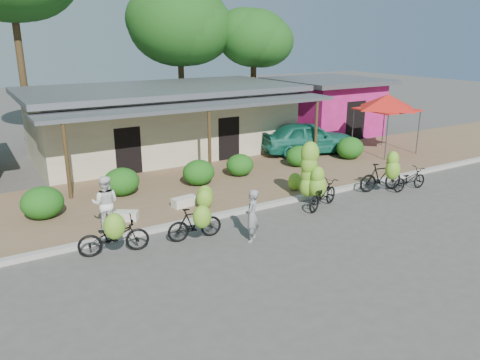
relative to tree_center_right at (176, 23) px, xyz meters
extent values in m
plane|color=#4B4845|center=(-3.31, -16.61, -6.42)|extent=(100.00, 100.00, 0.00)
cube|color=brown|center=(-3.31, -11.61, -6.36)|extent=(60.00, 6.00, 0.12)
cube|color=#A8A399|center=(-3.31, -14.61, -6.35)|extent=(60.00, 0.25, 0.15)
cube|color=beige|center=(-3.31, -5.61, -4.87)|extent=(12.00, 6.00, 3.10)
cube|color=slate|center=(-3.31, -5.61, -3.20)|extent=(13.00, 7.00, 0.25)
cube|color=black|center=(-3.31, -8.56, -5.32)|extent=(1.40, 0.12, 2.20)
cube|color=slate|center=(-3.31, -9.61, -3.52)|extent=(13.00, 2.00, 0.15)
cylinder|color=#48341D|center=(-8.91, -10.51, -5.00)|extent=(0.14, 0.14, 2.85)
cylinder|color=#48341D|center=(-3.31, -10.51, -5.00)|extent=(0.14, 0.14, 2.85)
cylinder|color=#48341D|center=(2.29, -10.51, -5.00)|extent=(0.14, 0.14, 2.85)
cube|color=#D82183|center=(7.19, -5.61, -4.92)|extent=(5.00, 5.00, 3.00)
cube|color=slate|center=(7.19, -5.61, -3.30)|extent=(6.00, 6.00, 0.25)
cube|color=black|center=(7.19, -8.06, -5.32)|extent=(1.40, 0.12, 2.20)
cylinder|color=#48341D|center=(-8.81, -0.61, -1.79)|extent=(0.36, 0.36, 9.25)
cylinder|color=#48341D|center=(0.19, -0.11, -3.08)|extent=(0.36, 0.36, 6.69)
ellipsoid|color=#104012|center=(0.19, -0.11, -0.11)|extent=(6.09, 6.09, 4.87)
ellipsoid|color=#104012|center=(-0.31, 0.19, 0.19)|extent=(5.18, 5.18, 4.14)
cylinder|color=#48341D|center=(4.19, -2.11, -3.48)|extent=(0.36, 0.36, 5.89)
ellipsoid|color=#104012|center=(4.19, -2.11, -0.86)|extent=(4.34, 4.34, 3.47)
ellipsoid|color=#104012|center=(3.69, -1.81, -0.56)|extent=(3.69, 3.69, 2.95)
ellipsoid|color=#135313|center=(-10.06, -12.02, -5.79)|extent=(1.32, 1.19, 1.03)
ellipsoid|color=#135313|center=(-7.22, -11.09, -5.80)|extent=(1.30, 1.17, 1.01)
ellipsoid|color=#135313|center=(-4.27, -11.41, -5.81)|extent=(1.26, 1.14, 0.99)
ellipsoid|color=#135313|center=(-2.26, -11.18, -5.85)|extent=(1.16, 1.04, 0.90)
ellipsoid|color=#135313|center=(0.75, -11.27, -5.84)|extent=(1.18, 1.06, 0.92)
ellipsoid|color=#135313|center=(3.62, -11.45, -5.79)|extent=(1.32, 1.19, 1.03)
cylinder|color=#59595E|center=(4.91, -12.44, -5.25)|extent=(0.05, 0.05, 2.10)
cylinder|color=#59595E|center=(7.11, -12.44, -5.25)|extent=(0.05, 0.05, 2.10)
cylinder|color=#59595E|center=(4.91, -10.24, -5.25)|extent=(0.05, 0.05, 2.10)
cylinder|color=#59595E|center=(7.11, -10.24, -5.25)|extent=(0.05, 0.05, 2.10)
cube|color=red|center=(6.01, -11.34, -4.17)|extent=(2.40, 2.40, 0.06)
cone|color=red|center=(6.01, -11.34, -3.79)|extent=(3.50, 3.50, 0.70)
imported|color=black|center=(-8.82, -15.44, -5.92)|extent=(1.98, 1.01, 0.99)
ellipsoid|color=#72AF2B|center=(-8.94, -16.08, -5.37)|extent=(0.56, 0.47, 0.70)
imported|color=black|center=(-6.53, -15.73, -5.93)|extent=(1.67, 0.65, 0.98)
ellipsoid|color=#72AF2B|center=(-6.61, -16.37, -5.49)|extent=(0.53, 0.45, 0.66)
imported|color=black|center=(-1.65, -15.63, -5.95)|extent=(1.91, 1.26, 0.95)
ellipsoid|color=#72AF2B|center=(-1.90, -15.14, -5.74)|extent=(0.61, 0.52, 0.76)
ellipsoid|color=#72AF2B|center=(-1.81, -15.11, -5.35)|extent=(0.67, 0.57, 0.83)
ellipsoid|color=#72AF2B|center=(-1.88, -15.14, -4.94)|extent=(0.61, 0.52, 0.76)
ellipsoid|color=#72AF2B|center=(-1.86, -15.12, -4.58)|extent=(0.67, 0.57, 0.83)
ellipsoid|color=#72AF2B|center=(-1.72, -15.45, -5.68)|extent=(0.66, 0.56, 0.83)
ellipsoid|color=#72AF2B|center=(-1.76, -15.46, -5.28)|extent=(0.50, 0.43, 0.63)
imported|color=black|center=(1.47, -15.35, -5.87)|extent=(1.89, 0.88, 1.09)
ellipsoid|color=#72AF2B|center=(1.34, -15.99, -5.42)|extent=(0.58, 0.50, 0.73)
ellipsoid|color=#72AF2B|center=(1.35, -15.94, -5.02)|extent=(0.47, 0.40, 0.59)
imported|color=black|center=(2.48, -15.86, -5.99)|extent=(1.67, 0.61, 0.87)
ellipsoid|color=#72AF2B|center=(-5.15, -13.67, -5.94)|extent=(0.58, 0.49, 0.72)
ellipsoid|color=#72AF2B|center=(-5.27, -13.88, -5.95)|extent=(0.56, 0.47, 0.70)
ellipsoid|color=#72AF2B|center=(-1.50, -13.90, -5.97)|extent=(0.54, 0.46, 0.67)
cube|color=white|center=(-5.75, -13.31, -6.15)|extent=(0.89, 0.50, 0.30)
cube|color=white|center=(-7.88, -13.53, -6.16)|extent=(0.84, 0.72, 0.28)
imported|color=gray|center=(-5.18, -16.68, -5.65)|extent=(0.67, 0.66, 1.55)
imported|color=white|center=(-8.59, -14.01, -5.46)|extent=(1.02, 0.94, 1.68)
imported|color=#166651|center=(2.59, -9.61, -5.52)|extent=(4.93, 3.08, 1.56)
camera|label=1|loc=(-11.88, -27.12, -0.76)|focal=35.00mm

